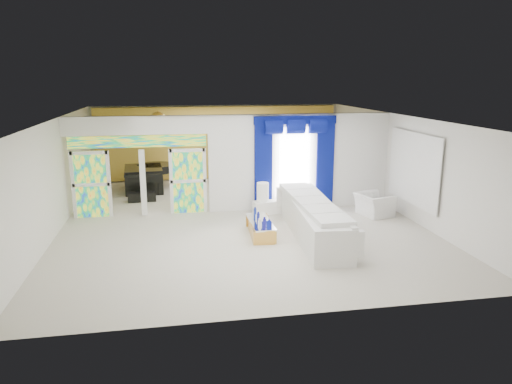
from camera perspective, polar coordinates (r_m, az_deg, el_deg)
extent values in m
plane|color=#B7AF9E|center=(14.23, -2.04, -3.24)|extent=(12.00, 12.00, 0.00)
cube|color=white|center=(15.27, 5.40, 3.65)|extent=(5.70, 0.18, 3.00)
cube|color=white|center=(14.59, -13.96, 7.71)|extent=(4.30, 0.18, 0.55)
cube|color=#994C3F|center=(15.01, -19.02, 0.85)|extent=(0.95, 0.04, 2.00)
cube|color=#994C3F|center=(14.83, -8.09, 1.31)|extent=(0.95, 0.04, 2.00)
cube|color=#994C3F|center=(14.64, -13.86, 5.86)|extent=(4.00, 0.05, 0.35)
cube|color=white|center=(15.12, 4.58, 3.38)|extent=(1.00, 0.02, 2.30)
cube|color=#04044E|center=(14.88, 0.88, 3.06)|extent=(0.55, 0.10, 2.80)
cube|color=#04044E|center=(15.38, 8.22, 3.26)|extent=(0.55, 0.10, 2.80)
cube|color=#04044E|center=(14.91, 4.71, 8.54)|extent=(2.60, 0.12, 0.25)
cube|color=white|center=(14.46, 18.28, 2.67)|extent=(0.04, 2.70, 1.90)
cube|color=gold|center=(19.66, -4.53, 5.88)|extent=(9.70, 0.12, 2.90)
cube|color=silver|center=(12.74, 6.77, -3.32)|extent=(1.27, 4.60, 0.87)
cube|color=gold|center=(12.78, 0.53, -4.34)|extent=(0.65, 1.67, 0.36)
cube|color=white|center=(14.81, 1.94, -1.78)|extent=(1.22, 0.53, 0.39)
cylinder|color=white|center=(14.63, 0.81, 0.00)|extent=(0.36, 0.36, 0.58)
imported|color=silver|center=(14.95, 13.86, -1.48)|extent=(1.11, 1.21, 0.67)
cube|color=black|center=(18.15, -13.22, 1.52)|extent=(1.44, 1.82, 0.88)
cube|color=black|center=(16.65, -13.43, -0.57)|extent=(0.95, 0.42, 0.31)
cube|color=tan|center=(17.29, -18.72, 0.43)|extent=(0.58, 0.53, 0.80)
sphere|color=gold|center=(16.96, -11.58, 8.34)|extent=(0.60, 0.60, 0.60)
cylinder|color=white|center=(12.42, 0.45, -3.70)|extent=(0.10, 0.10, 0.12)
cylinder|color=white|center=(12.95, 0.20, -2.98)|extent=(0.11, 0.11, 0.12)
cylinder|color=navy|center=(12.25, 1.02, -3.73)|extent=(0.09, 0.09, 0.22)
cylinder|color=navy|center=(13.27, -0.11, -2.41)|extent=(0.08, 0.08, 0.19)
cylinder|color=navy|center=(12.65, 0.28, -3.10)|extent=(0.08, 0.08, 0.23)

